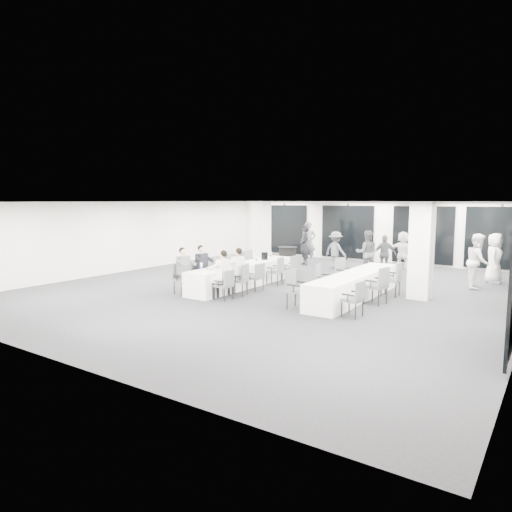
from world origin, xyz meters
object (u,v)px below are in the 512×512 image
(chair_main_right_mid, at_px, (257,275))
(chair_main_right_far, at_px, (291,267))
(chair_main_left_mid, at_px, (221,268))
(chair_main_right_second, at_px, (241,278))
(chair_side_left_far, at_px, (344,272))
(standing_guest_g, at_px, (305,242))
(standing_guest_b, at_px, (367,250))
(cocktail_table, at_px, (287,260))
(chair_main_right_near, at_px, (226,283))
(chair_main_left_far, at_px, (251,262))
(chair_main_left_fourth, at_px, (234,266))
(banquet_table_main, at_px, (244,275))
(chair_side_left_mid, at_px, (323,279))
(standing_guest_d, at_px, (385,252))
(ice_bucket_far, at_px, (265,256))
(ice_bucket_near, at_px, (227,263))
(chair_main_left_second, at_px, (199,273))
(standing_guest_c, at_px, (336,248))
(standing_guest_e, at_px, (495,255))
(chair_main_left_near, at_px, (182,276))
(standing_guest_a, at_px, (308,240))
(chair_side_right_far, at_px, (394,277))
(standing_guest_f, at_px, (403,248))
(chair_side_left_near, at_px, (295,287))
(chair_main_right_fourth, at_px, (277,269))
(standing_guest_h, at_px, (478,257))
(banquet_table_side, at_px, (355,286))
(chair_side_right_near, at_px, (355,297))

(chair_main_right_mid, bearing_deg, chair_main_right_far, 7.55)
(chair_main_left_mid, relative_size, chair_main_right_second, 1.01)
(chair_side_left_far, relative_size, standing_guest_g, 0.50)
(chair_main_right_mid, xyz_separation_m, standing_guest_b, (1.75, 4.95, 0.47))
(chair_side_left_far, distance_m, standing_guest_g, 5.58)
(cocktail_table, xyz_separation_m, chair_main_right_near, (0.95, -5.15, -0.03))
(chair_main_left_far, xyz_separation_m, chair_main_right_second, (1.67, -2.94, -0.02))
(chair_main_left_fourth, relative_size, chair_main_right_second, 0.96)
(banquet_table_main, bearing_deg, chair_main_left_fourth, 145.10)
(chair_side_left_mid, distance_m, standing_guest_d, 5.45)
(chair_main_right_far, distance_m, ice_bucket_far, 1.01)
(standing_guest_b, height_order, ice_bucket_near, standing_guest_b)
(standing_guest_b, distance_m, ice_bucket_near, 5.99)
(chair_main_left_second, distance_m, ice_bucket_near, 0.96)
(chair_main_right_mid, relative_size, standing_guest_g, 0.44)
(standing_guest_c, relative_size, standing_guest_e, 0.90)
(banquet_table_main, height_order, standing_guest_e, standing_guest_e)
(chair_main_left_near, distance_m, standing_guest_a, 8.37)
(chair_main_left_second, distance_m, chair_main_right_second, 1.66)
(chair_main_left_mid, bearing_deg, chair_main_left_fourth, 176.19)
(cocktail_table, bearing_deg, chair_side_right_far, -22.02)
(standing_guest_c, bearing_deg, chair_main_left_near, 90.02)
(cocktail_table, distance_m, standing_guest_f, 5.04)
(chair_main_left_fourth, relative_size, chair_main_right_mid, 1.05)
(chair_side_left_near, relative_size, standing_guest_g, 0.51)
(chair_main_left_mid, relative_size, chair_side_left_mid, 0.97)
(chair_main_left_fourth, xyz_separation_m, chair_main_right_mid, (1.66, -1.03, -0.03))
(standing_guest_e, bearing_deg, chair_main_right_fourth, 126.73)
(chair_main_right_mid, bearing_deg, cocktail_table, 22.52)
(chair_main_left_fourth, relative_size, standing_guest_h, 0.46)
(chair_side_left_near, xyz_separation_m, standing_guest_f, (0.31, 8.61, 0.30))
(chair_main_right_mid, bearing_deg, standing_guest_g, 21.62)
(chair_main_right_far, bearing_deg, chair_main_right_mid, -177.68)
(chair_main_right_mid, distance_m, chair_side_left_far, 2.82)
(cocktail_table, height_order, chair_main_left_second, cocktail_table)
(chair_main_left_second, relative_size, standing_guest_b, 0.49)
(banquet_table_side, relative_size, chair_main_left_mid, 5.17)
(cocktail_table, height_order, chair_side_right_far, cocktail_table)
(standing_guest_d, xyz_separation_m, ice_bucket_far, (-3.04, -3.95, 0.03))
(chair_main_right_fourth, distance_m, chair_side_right_near, 4.59)
(chair_side_left_far, relative_size, standing_guest_h, 0.49)
(chair_main_right_near, height_order, chair_side_right_near, chair_side_right_near)
(chair_main_left_second, distance_m, standing_guest_h, 9.02)
(standing_guest_h, bearing_deg, chair_side_left_far, 117.21)
(chair_main_right_near, height_order, chair_side_right_far, chair_side_right_far)
(chair_main_left_second, height_order, chair_main_right_far, chair_main_left_second)
(standing_guest_f, bearing_deg, chair_main_left_mid, 65.03)
(standing_guest_c, bearing_deg, chair_main_left_mid, 85.70)
(standing_guest_a, relative_size, standing_guest_h, 1.05)
(chair_main_left_near, height_order, standing_guest_g, standing_guest_g)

